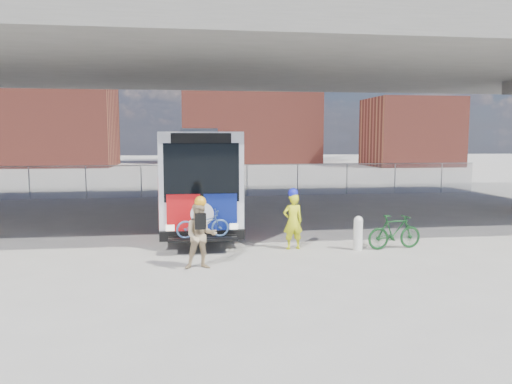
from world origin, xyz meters
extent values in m
plane|color=#9E9991|center=(0.00, 0.00, 0.00)|extent=(160.00, 160.00, 0.00)
cube|color=silver|center=(-2.00, 4.33, 1.95)|extent=(2.55, 12.00, 3.20)
cube|color=black|center=(-2.00, 4.83, 2.59)|extent=(2.61, 11.00, 1.28)
cube|color=black|center=(-2.00, -1.62, 2.33)|extent=(2.24, 0.12, 1.76)
cube|color=black|center=(-2.00, -1.62, 3.36)|extent=(1.78, 0.12, 0.30)
cube|color=black|center=(-2.00, -1.72, 0.45)|extent=(2.55, 0.20, 0.30)
cube|color=#B80E11|center=(-2.55, -1.69, 1.10)|extent=(1.00, 0.08, 1.20)
cube|color=navy|center=(-1.45, -1.69, 1.10)|extent=(1.00, 0.08, 1.20)
cylinder|color=silver|center=(-2.00, -1.71, 1.10)|extent=(0.70, 0.06, 0.70)
cube|color=gray|center=(-2.00, 4.33, 3.62)|extent=(1.28, 7.20, 0.14)
cube|color=black|center=(-2.00, -2.22, 0.45)|extent=(2.00, 0.70, 0.06)
cylinder|color=black|center=(-3.15, -0.07, 0.50)|extent=(0.30, 1.00, 1.00)
cylinder|color=black|center=(-0.85, -0.07, 0.50)|extent=(0.30, 1.00, 1.00)
cylinder|color=black|center=(-3.15, 8.53, 0.50)|extent=(0.30, 1.00, 1.00)
cylinder|color=black|center=(-0.85, 8.53, 0.50)|extent=(0.30, 1.00, 1.00)
cube|color=#B80E11|center=(-3.30, 0.53, 1.30)|extent=(0.06, 2.60, 1.70)
cube|color=navy|center=(-3.30, 2.13, 1.30)|extent=(0.06, 1.40, 1.70)
cube|color=#B80E11|center=(-0.70, 0.53, 1.30)|extent=(0.06, 2.60, 1.70)
cube|color=navy|center=(-0.70, 2.13, 1.30)|extent=(0.06, 1.40, 1.70)
imported|color=#446597|center=(-2.00, -2.22, 0.89)|extent=(1.61, 0.76, 0.81)
cube|color=#605E59|center=(0.00, 4.00, 6.75)|extent=(40.00, 16.00, 1.50)
cube|color=#605E59|center=(0.00, 4.00, 7.55)|extent=(40.00, 0.60, 0.80)
cylinder|color=gray|center=(-12.00, 12.00, 0.90)|extent=(0.06, 0.06, 1.80)
cylinder|color=gray|center=(-8.00, 12.00, 0.90)|extent=(0.06, 0.06, 1.80)
cylinder|color=gray|center=(-4.00, 12.00, 0.90)|extent=(0.06, 0.06, 1.80)
cylinder|color=gray|center=(0.00, 12.00, 0.90)|extent=(0.06, 0.06, 1.80)
cylinder|color=gray|center=(4.00, 12.00, 0.90)|extent=(0.06, 0.06, 1.80)
cylinder|color=gray|center=(8.00, 12.00, 0.90)|extent=(0.06, 0.06, 1.80)
cylinder|color=gray|center=(12.00, 12.00, 0.90)|extent=(0.06, 0.06, 1.80)
plane|color=gray|center=(0.00, 12.00, 0.90)|extent=(30.00, 0.00, 30.00)
cube|color=gray|center=(0.00, 12.00, 1.82)|extent=(30.00, 0.05, 0.04)
cube|color=brown|center=(-18.00, 45.00, 5.00)|extent=(14.00, 10.00, 10.00)
cube|color=brown|center=(6.00, 52.00, 6.00)|extent=(18.00, 12.00, 12.00)
cube|color=brown|center=(24.00, 40.00, 4.00)|extent=(10.00, 8.00, 8.00)
cylinder|color=brown|center=(14.00, 55.00, 12.50)|extent=(2.20, 2.20, 25.00)
cylinder|color=silver|center=(2.64, -2.36, 0.45)|extent=(0.27, 0.27, 0.90)
sphere|color=silver|center=(2.64, -2.36, 0.90)|extent=(0.27, 0.27, 0.27)
imported|color=yellow|center=(0.72, -1.97, 0.85)|extent=(0.67, 0.50, 1.70)
sphere|color=#1722CB|center=(0.72, -1.97, 1.72)|extent=(0.29, 0.29, 0.29)
imported|color=tan|center=(-2.10, -3.88, 0.86)|extent=(0.87, 0.69, 1.73)
sphere|color=orange|center=(-2.10, -3.88, 1.75)|extent=(0.30, 0.30, 0.30)
cube|color=black|center=(-2.11, -4.08, 1.28)|extent=(0.29, 0.17, 0.40)
imported|color=#16461D|center=(3.79, -2.37, 0.53)|extent=(1.80, 0.70, 1.05)
camera|label=1|loc=(-2.42, -16.56, 3.38)|focal=35.00mm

